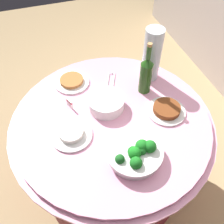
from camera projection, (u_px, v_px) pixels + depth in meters
The scene contains 11 objects.
ground_plane at pixel (112, 177), 1.96m from camera, with size 6.00×6.00×0.00m, color tan.
buffet_table at pixel (112, 152), 1.68m from camera, with size 1.16×1.16×0.74m.
broccoli_bowl at pixel (135, 153), 1.20m from camera, with size 0.28×0.28×0.11m.
plate_stack at pixel (106, 103), 1.43m from camera, with size 0.21×0.21×0.07m.
wine_bottle at pixel (146, 74), 1.44m from camera, with size 0.07×0.07×0.34m.
decorative_fruit_vase at pixel (152, 58), 1.51m from camera, with size 0.11×0.11×0.34m.
serving_tongs at pixel (111, 81), 1.59m from camera, with size 0.16×0.10×0.01m.
food_plate_rice at pixel (71, 134), 1.31m from camera, with size 0.22×0.22×0.04m.
food_plate_peanuts at pixel (72, 81), 1.57m from camera, with size 0.22×0.22×0.03m.
food_plate_stir_fry at pixel (166, 110), 1.41m from camera, with size 0.22×0.22×0.04m.
label_placard_front at pixel (70, 103), 1.43m from camera, with size 0.05×0.03×0.05m.
Camera 1 is at (0.84, -0.28, 1.82)m, focal length 40.05 mm.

